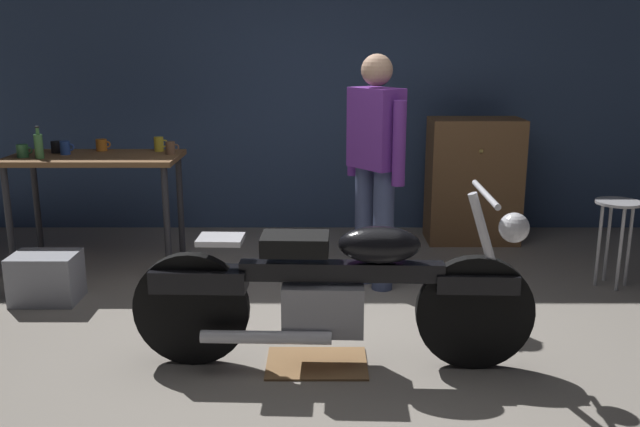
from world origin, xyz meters
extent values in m
plane|color=gray|center=(0.00, 0.00, 0.00)|extent=(12.00, 12.00, 0.00)
cube|color=#384C70|center=(0.00, 2.80, 1.55)|extent=(8.00, 0.12, 3.10)
cube|color=brown|center=(-1.73, 1.55, 0.88)|extent=(1.30, 0.64, 0.04)
cylinder|color=#2D2D33|center=(-2.32, 1.29, 0.43)|extent=(0.05, 0.05, 0.86)
cylinder|color=#2D2D33|center=(-1.14, 1.29, 0.43)|extent=(0.05, 0.05, 0.86)
cylinder|color=#2D2D33|center=(-2.32, 1.81, 0.43)|extent=(0.05, 0.05, 0.86)
cylinder|color=#2D2D33|center=(-1.14, 1.81, 0.43)|extent=(0.05, 0.05, 0.86)
cylinder|color=black|center=(0.85, -0.20, 0.32)|extent=(0.64, 0.09, 0.64)
cylinder|color=black|center=(-0.70, -0.15, 0.32)|extent=(0.64, 0.09, 0.64)
cube|color=black|center=(0.85, -0.20, 0.50)|extent=(0.44, 0.15, 0.10)
cube|color=black|center=(-0.65, -0.15, 0.50)|extent=(0.53, 0.20, 0.12)
cube|color=gray|center=(0.03, -0.17, 0.34)|extent=(0.45, 0.25, 0.28)
cube|color=black|center=(0.13, -0.18, 0.55)|extent=(1.10, 0.14, 0.10)
ellipsoid|color=black|center=(0.33, -0.18, 0.70)|extent=(0.45, 0.23, 0.20)
cube|color=black|center=(-0.12, -0.17, 0.70)|extent=(0.37, 0.25, 0.10)
cube|color=silver|center=(-0.52, -0.15, 0.72)|extent=(0.25, 0.21, 0.03)
cylinder|color=silver|center=(0.91, -0.20, 0.65)|extent=(0.27, 0.06, 0.68)
cylinder|color=silver|center=(0.87, -0.20, 0.98)|extent=(0.05, 0.60, 0.03)
sphere|color=silver|center=(1.03, -0.21, 0.80)|extent=(0.16, 0.16, 0.16)
cylinder|color=silver|center=(-0.28, -0.30, 0.22)|extent=(0.70, 0.09, 0.07)
cylinder|color=#445077|center=(0.46, 1.04, 0.44)|extent=(0.15, 0.15, 0.88)
cylinder|color=#445077|center=(0.34, 1.20, 0.44)|extent=(0.15, 0.15, 0.88)
cube|color=#72339E|center=(0.40, 1.12, 1.16)|extent=(0.40, 0.44, 0.56)
cylinder|color=#72339E|center=(0.55, 0.93, 1.08)|extent=(0.09, 0.09, 0.58)
cylinder|color=#72339E|center=(0.26, 1.31, 1.08)|extent=(0.09, 0.09, 0.58)
sphere|color=tan|center=(0.40, 1.12, 1.56)|extent=(0.22, 0.22, 0.22)
cylinder|color=#B2B2B7|center=(2.15, 1.11, 0.63)|extent=(0.32, 0.32, 0.02)
cylinder|color=#B2B2B7|center=(2.26, 1.11, 0.31)|extent=(0.02, 0.02, 0.62)
cylinder|color=#B2B2B7|center=(2.15, 1.22, 0.31)|extent=(0.02, 0.02, 0.62)
cylinder|color=#B2B2B7|center=(2.04, 1.11, 0.31)|extent=(0.02, 0.02, 0.62)
cylinder|color=#B2B2B7|center=(2.15, 1.00, 0.31)|extent=(0.02, 0.02, 0.62)
cube|color=brown|center=(1.37, 2.30, 0.55)|extent=(0.80, 0.44, 1.10)
sphere|color=tan|center=(1.37, 2.07, 0.85)|extent=(0.04, 0.04, 0.04)
sphere|color=tan|center=(1.37, 2.07, 0.55)|extent=(0.04, 0.04, 0.04)
sphere|color=tan|center=(1.37, 2.07, 0.25)|extent=(0.04, 0.04, 0.04)
cube|color=olive|center=(-0.01, -0.17, 0.01)|extent=(0.56, 0.40, 0.01)
cube|color=gray|center=(-1.88, 0.80, 0.17)|extent=(0.44, 0.32, 0.34)
cylinder|color=brown|center=(-1.15, 1.60, 0.95)|extent=(0.07, 0.07, 0.10)
torus|color=brown|center=(-1.11, 1.60, 0.95)|extent=(0.06, 0.01, 0.06)
cylinder|color=#3D7F4C|center=(-2.23, 1.45, 0.95)|extent=(0.09, 0.09, 0.10)
torus|color=#3D7F4C|center=(-2.18, 1.45, 0.95)|extent=(0.06, 0.01, 0.06)
cylinder|color=yellow|center=(-1.27, 1.75, 0.96)|extent=(0.07, 0.07, 0.11)
torus|color=yellow|center=(-1.23, 1.75, 0.96)|extent=(0.06, 0.01, 0.06)
cylinder|color=black|center=(-2.06, 1.67, 0.95)|extent=(0.08, 0.08, 0.09)
torus|color=black|center=(-2.01, 1.67, 0.95)|extent=(0.05, 0.01, 0.05)
cylinder|color=orange|center=(-1.74, 1.78, 0.95)|extent=(0.09, 0.09, 0.09)
torus|color=orange|center=(-1.69, 1.78, 0.95)|extent=(0.05, 0.01, 0.05)
cylinder|color=#2D51AD|center=(-1.96, 1.58, 0.95)|extent=(0.07, 0.07, 0.10)
torus|color=#2D51AD|center=(-1.92, 1.58, 0.96)|extent=(0.06, 0.01, 0.06)
cylinder|color=#4C8C4C|center=(-2.09, 1.40, 0.99)|extent=(0.06, 0.06, 0.18)
cylinder|color=#4C8C4C|center=(-2.09, 1.40, 1.10)|extent=(0.03, 0.03, 0.05)
cylinder|color=black|center=(-2.09, 1.40, 1.14)|extent=(0.03, 0.03, 0.01)
camera|label=1|loc=(0.01, -3.70, 1.75)|focal=38.73mm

